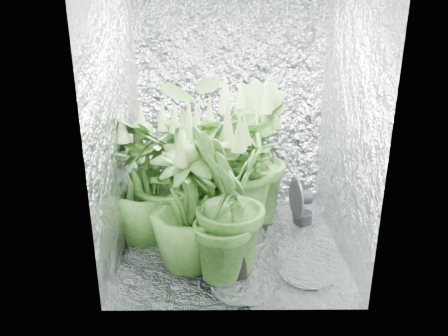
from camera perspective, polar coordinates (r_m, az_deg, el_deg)
ground at (r=3.42m, az=1.02°, el=-9.74°), size 1.60×1.60×0.00m
walls at (r=3.05m, az=1.13°, el=6.78°), size 1.62×1.62×2.00m
plant_a at (r=3.32m, az=-5.88°, el=-0.77°), size 1.05×1.05×1.10m
plant_b at (r=3.62m, az=-3.83°, el=-0.06°), size 0.67×0.67×0.99m
plant_c at (r=3.58m, az=3.74°, el=1.64°), size 0.81×0.81×1.23m
plant_d at (r=3.29m, az=-10.18°, el=-1.80°), size 0.78×0.78×1.08m
plant_e at (r=3.38m, az=0.55°, el=0.98°), size 1.37×1.37×1.25m
plant_f at (r=3.11m, az=-1.49°, el=-2.24°), size 0.74×0.74×1.15m
plant_g at (r=2.77m, az=0.62°, el=-4.95°), size 0.65×0.65×1.13m
plant_h at (r=2.92m, az=-4.56°, el=-4.75°), size 0.72×0.72×1.05m
circulation_fan at (r=3.70m, az=9.85°, el=-4.67°), size 0.18×0.36×0.41m
plant_label at (r=2.85m, az=1.79°, el=-9.37°), size 0.05×0.04×0.07m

